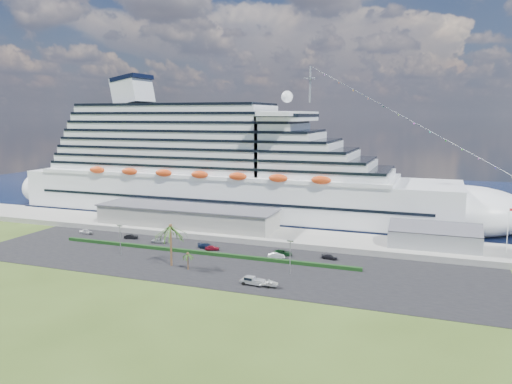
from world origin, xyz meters
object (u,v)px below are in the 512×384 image
at_px(pickup_truck, 252,280).
at_px(parked_car_3, 207,246).
at_px(cruise_ship, 225,173).
at_px(boat_trailer, 268,283).

bearing_deg(pickup_truck, parked_car_3, 133.51).
bearing_deg(cruise_ship, parked_car_3, -73.18).
bearing_deg(pickup_truck, cruise_ship, 118.30).
distance_m(cruise_ship, pickup_truck, 77.08).
relative_size(cruise_ship, parked_car_3, 37.14).
bearing_deg(cruise_ship, boat_trailer, -59.17).
xyz_separation_m(parked_car_3, boat_trailer, (26.92, -24.28, 0.27)).
height_order(parked_car_3, boat_trailer, boat_trailer).
distance_m(cruise_ship, boat_trailer, 78.97).
relative_size(cruise_ship, pickup_truck, 34.68).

